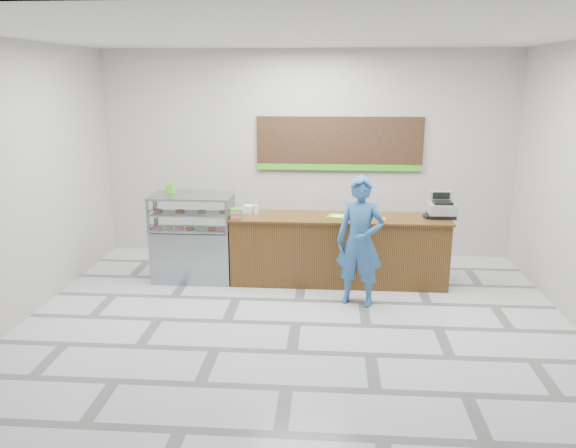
# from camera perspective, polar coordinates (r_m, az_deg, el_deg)

# --- Properties ---
(floor) EXTENTS (7.00, 7.00, 0.00)m
(floor) POSITION_cam_1_polar(r_m,az_deg,el_deg) (7.25, 0.80, -10.08)
(floor) COLOR silver
(floor) RESTS_ON ground
(back_wall) EXTENTS (7.00, 0.00, 7.00)m
(back_wall) POSITION_cam_1_polar(r_m,az_deg,el_deg) (9.67, 1.92, 7.04)
(back_wall) COLOR #B6B2A8
(back_wall) RESTS_ON floor
(ceiling) EXTENTS (7.00, 7.00, 0.00)m
(ceiling) POSITION_cam_1_polar(r_m,az_deg,el_deg) (6.60, 0.91, 18.69)
(ceiling) COLOR silver
(ceiling) RESTS_ON back_wall
(sales_counter) EXTENTS (3.26, 0.76, 1.03)m
(sales_counter) POSITION_cam_1_polar(r_m,az_deg,el_deg) (8.51, 5.15, -2.61)
(sales_counter) COLOR brown
(sales_counter) RESTS_ON floor
(display_case) EXTENTS (1.22, 0.72, 1.33)m
(display_case) POSITION_cam_1_polar(r_m,az_deg,el_deg) (8.71, -9.59, -1.26)
(display_case) COLOR gray
(display_case) RESTS_ON floor
(menu_board) EXTENTS (2.80, 0.06, 0.90)m
(menu_board) POSITION_cam_1_polar(r_m,az_deg,el_deg) (9.60, 5.24, 8.03)
(menu_board) COLOR black
(menu_board) RESTS_ON back_wall
(cash_register) EXTENTS (0.40, 0.42, 0.37)m
(cash_register) POSITION_cam_1_polar(r_m,az_deg,el_deg) (8.60, 15.29, 1.61)
(cash_register) COLOR black
(cash_register) RESTS_ON sales_counter
(card_terminal) EXTENTS (0.11, 0.18, 0.04)m
(card_terminal) POSITION_cam_1_polar(r_m,az_deg,el_deg) (8.50, 13.93, 0.74)
(card_terminal) COLOR black
(card_terminal) RESTS_ON sales_counter
(serving_tray) EXTENTS (0.38, 0.31, 0.02)m
(serving_tray) POSITION_cam_1_polar(r_m,az_deg,el_deg) (8.34, 5.17, 0.77)
(serving_tray) COLOR #57D000
(serving_tray) RESTS_ON sales_counter
(napkin_box) EXTENTS (0.15, 0.15, 0.12)m
(napkin_box) POSITION_cam_1_polar(r_m,az_deg,el_deg) (8.58, -4.06, 1.53)
(napkin_box) COLOR white
(napkin_box) RESTS_ON sales_counter
(straw_cup) EXTENTS (0.08, 0.08, 0.12)m
(straw_cup) POSITION_cam_1_polar(r_m,az_deg,el_deg) (8.54, -3.29, 1.51)
(straw_cup) COLOR silver
(straw_cup) RESTS_ON sales_counter
(promo_box) EXTENTS (0.18, 0.13, 0.16)m
(promo_box) POSITION_cam_1_polar(r_m,az_deg,el_deg) (8.22, -5.25, 1.05)
(promo_box) COLOR green
(promo_box) RESTS_ON sales_counter
(donut_decal) EXTENTS (0.15, 0.15, 0.00)m
(donut_decal) POSITION_cam_1_polar(r_m,az_deg,el_deg) (8.32, 9.44, 0.54)
(donut_decal) COLOR pink
(donut_decal) RESTS_ON sales_counter
(green_cup_left) EXTENTS (0.09, 0.09, 0.13)m
(green_cup_left) POSITION_cam_1_polar(r_m,az_deg,el_deg) (8.73, -11.99, 3.54)
(green_cup_left) COLOR green
(green_cup_left) RESTS_ON display_case
(green_cup_right) EXTENTS (0.09, 0.09, 0.14)m
(green_cup_right) POSITION_cam_1_polar(r_m,az_deg,el_deg) (8.72, -11.71, 3.56)
(green_cup_right) COLOR green
(green_cup_right) RESTS_ON display_case
(customer) EXTENTS (0.74, 0.58, 1.78)m
(customer) POSITION_cam_1_polar(r_m,az_deg,el_deg) (7.64, 7.33, -1.77)
(customer) COLOR #2B5D95
(customer) RESTS_ON floor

